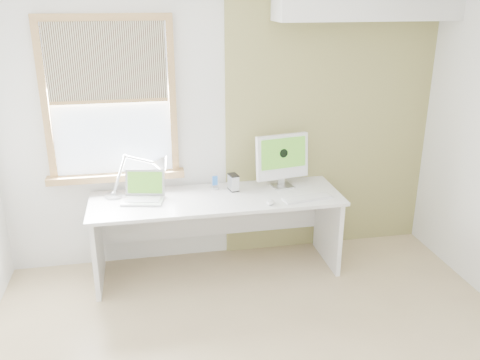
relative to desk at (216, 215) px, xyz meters
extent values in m
cube|color=white|center=(0.14, 0.32, 0.77)|extent=(4.00, 0.02, 2.60)
cube|color=#93854D|center=(1.14, 0.30, 0.77)|extent=(2.00, 0.02, 2.60)
cube|color=#9D733F|center=(-1.39, 0.28, 1.02)|extent=(0.06, 0.06, 1.42)
cube|color=#9D733F|center=(-0.33, 0.28, 1.02)|extent=(0.06, 0.06, 1.42)
cube|color=#9D733F|center=(-0.86, 0.28, 1.70)|extent=(1.00, 0.06, 0.06)
cube|color=#9D733F|center=(-0.86, 0.26, 0.34)|extent=(1.20, 0.14, 0.06)
cube|color=#D1E2F9|center=(-0.86, 0.30, 1.02)|extent=(1.00, 0.01, 1.30)
cube|color=beige|center=(-0.86, 0.25, 1.34)|extent=(0.98, 0.02, 0.65)
cube|color=#9D733F|center=(-0.86, 0.25, 1.02)|extent=(0.98, 0.03, 0.03)
cube|color=white|center=(0.00, -0.06, 0.18)|extent=(2.20, 0.70, 0.03)
cube|color=white|center=(-1.05, -0.06, -0.18)|extent=(0.04, 0.64, 0.70)
cube|color=white|center=(1.05, -0.06, -0.18)|extent=(0.04, 0.64, 0.70)
cube|color=white|center=(0.00, 0.26, -0.08)|extent=(2.08, 0.02, 0.48)
cylinder|color=silver|center=(-0.89, 0.12, 0.21)|extent=(0.20, 0.20, 0.02)
sphere|color=silver|center=(-0.89, 0.12, 0.22)|extent=(0.06, 0.06, 0.05)
cylinder|color=silver|center=(-0.83, 0.14, 0.38)|extent=(0.15, 0.07, 0.33)
sphere|color=silver|center=(-0.76, 0.16, 0.55)|extent=(0.05, 0.05, 0.04)
cylinder|color=silver|center=(-0.62, 0.19, 0.49)|extent=(0.30, 0.08, 0.13)
sphere|color=silver|center=(-0.47, 0.23, 0.44)|extent=(0.05, 0.05, 0.04)
cone|color=silver|center=(-0.45, 0.23, 0.41)|extent=(0.27, 0.27, 0.20)
cube|color=silver|center=(-0.63, -0.03, 0.20)|extent=(0.39, 0.31, 0.02)
cube|color=#B2B5B7|center=(-0.63, -0.03, 0.21)|extent=(0.32, 0.21, 0.00)
cube|color=silver|center=(-0.61, 0.08, 0.32)|extent=(0.35, 0.14, 0.22)
cube|color=#417E1F|center=(-0.61, 0.08, 0.32)|extent=(0.31, 0.12, 0.18)
cylinder|color=silver|center=(0.01, 0.14, 0.21)|extent=(0.09, 0.09, 0.02)
cube|color=silver|center=(0.01, 0.14, 0.28)|extent=(0.06, 0.02, 0.12)
cube|color=#194C99|center=(0.02, 0.14, 0.28)|extent=(0.05, 0.01, 0.09)
cube|color=silver|center=(0.17, 0.08, 0.27)|extent=(0.09, 0.13, 0.15)
cube|color=black|center=(0.17, 0.08, 0.34)|extent=(0.09, 0.13, 0.01)
cube|color=black|center=(0.17, 0.08, 0.20)|extent=(0.09, 0.13, 0.01)
cube|color=silver|center=(0.63, 0.08, 0.20)|extent=(0.21, 0.19, 0.01)
cube|color=silver|center=(0.63, 0.11, 0.29)|extent=(0.06, 0.03, 0.16)
cube|color=white|center=(0.63, 0.10, 0.48)|extent=(0.51, 0.17, 0.41)
cube|color=#417E1F|center=(0.64, 0.07, 0.52)|extent=(0.44, 0.11, 0.27)
cylinder|color=black|center=(0.64, 0.07, 0.52)|extent=(0.08, 0.02, 0.08)
cube|color=white|center=(0.77, -0.26, 0.20)|extent=(0.45, 0.19, 0.02)
cube|color=white|center=(0.77, -0.26, 0.21)|extent=(0.42, 0.16, 0.00)
ellipsoid|color=white|center=(0.43, -0.30, 0.21)|extent=(0.10, 0.12, 0.03)
camera|label=1|loc=(-0.59, -4.15, 1.87)|focal=37.99mm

